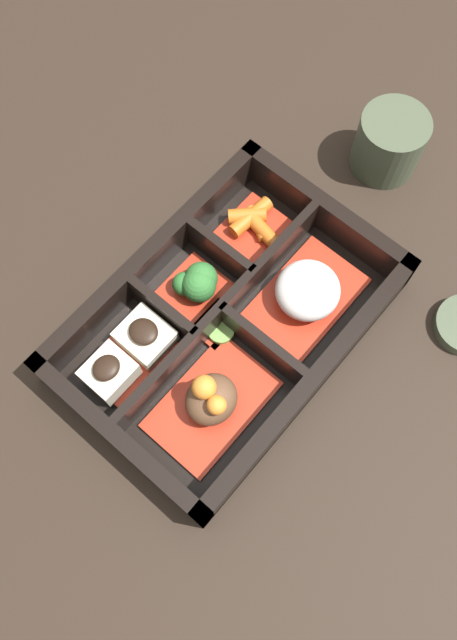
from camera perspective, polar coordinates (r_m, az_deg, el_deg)
The scene contains 10 objects.
ground_plane at distance 0.57m, azimuth -0.00°, elevation -0.88°, with size 3.00×3.00×0.00m, color black.
bento_base at distance 0.57m, azimuth -0.00°, elevation -0.71°, with size 0.29×0.20×0.01m.
bento_rim at distance 0.55m, azimuth -0.18°, elevation 0.17°, with size 0.29×0.20×0.05m.
bowl_rice at distance 0.56m, azimuth 7.19°, elevation 2.51°, with size 0.11×0.07×0.04m.
bowl_stew at distance 0.53m, azimuth -1.59°, elevation -7.37°, with size 0.11×0.07×0.05m.
bowl_carrots at distance 0.60m, azimuth 2.26°, elevation 8.66°, with size 0.07×0.06×0.02m.
bowl_greens at distance 0.56m, azimuth -2.86°, elevation 3.38°, with size 0.06×0.05×0.04m.
bowl_tofu at distance 0.55m, azimuth -9.18°, elevation -3.18°, with size 0.08×0.05×0.04m.
bowl_pickles at distance 0.56m, azimuth -1.05°, elevation -0.47°, with size 0.04×0.03×0.01m.
tea_cup at distance 0.65m, azimuth 14.25°, elevation 15.65°, with size 0.07×0.07×0.06m.
Camera 1 is at (0.15, 0.13, 0.54)m, focal length 35.00 mm.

